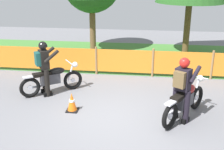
# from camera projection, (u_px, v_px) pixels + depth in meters

# --- Properties ---
(ground) EXTENTS (24.00, 24.00, 0.02)m
(ground) POSITION_uv_depth(u_px,v_px,m) (113.00, 117.00, 7.60)
(ground) COLOR slate
(grass_verge) EXTENTS (24.00, 5.02, 0.01)m
(grass_verge) POSITION_uv_depth(u_px,v_px,m) (129.00, 56.00, 12.95)
(grass_verge) COLOR #427A33
(grass_verge) RESTS_ON ground
(barrier_fence) EXTENTS (10.44, 0.08, 1.05)m
(barrier_fence) POSITION_uv_depth(u_px,v_px,m) (124.00, 61.00, 10.43)
(barrier_fence) COLOR olive
(barrier_fence) RESTS_ON ground
(motorcycle_lead) EXTENTS (1.71, 1.25, 0.95)m
(motorcycle_lead) POSITION_uv_depth(u_px,v_px,m) (52.00, 79.00, 8.91)
(motorcycle_lead) COLOR black
(motorcycle_lead) RESTS_ON ground
(motorcycle_trailing) EXTENTS (1.26, 1.82, 1.00)m
(motorcycle_trailing) POSITION_uv_depth(u_px,v_px,m) (185.00, 101.00, 7.39)
(motorcycle_trailing) COLOR black
(motorcycle_trailing) RESTS_ON ground
(rider_lead) EXTENTS (0.79, 0.72, 1.69)m
(rider_lead) POSITION_uv_depth(u_px,v_px,m) (44.00, 65.00, 8.65)
(rider_lead) COLOR black
(rider_lead) RESTS_ON ground
(rider_trailing) EXTENTS (0.72, 0.79, 1.69)m
(rider_trailing) POSITION_uv_depth(u_px,v_px,m) (182.00, 86.00, 7.07)
(rider_trailing) COLOR black
(rider_trailing) RESTS_ON ground
(traffic_cone) EXTENTS (0.32, 0.32, 0.53)m
(traffic_cone) POSITION_uv_depth(u_px,v_px,m) (72.00, 102.00, 7.83)
(traffic_cone) COLOR black
(traffic_cone) RESTS_ON ground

